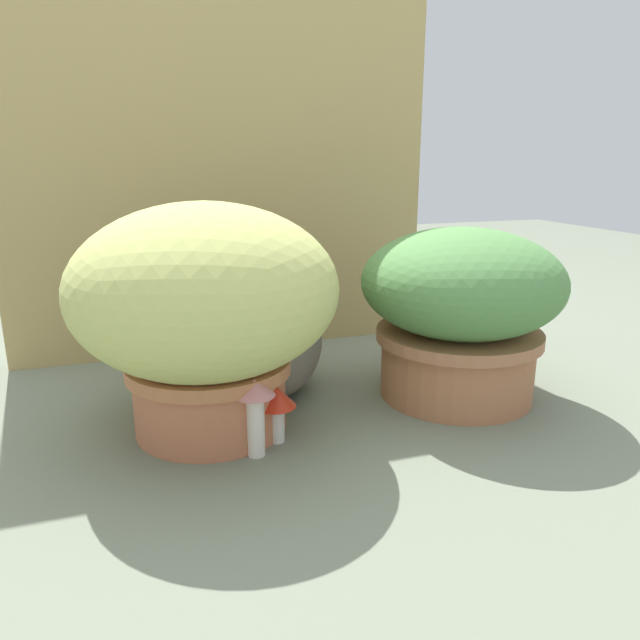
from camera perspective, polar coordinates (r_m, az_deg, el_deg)
ground_plane at (r=1.13m, az=-6.35°, el=-10.59°), size 6.00×6.00×0.00m
cardboard_backdrop at (r=1.53m, az=-9.31°, el=14.29°), size 1.07×0.03×0.93m
grass_planter at (r=1.07m, az=-10.93°, el=1.37°), size 0.48×0.48×0.42m
leafy_planter at (r=1.25m, az=13.36°, el=1.25°), size 0.41×0.41×0.36m
cat at (r=1.26m, az=-3.70°, el=-1.66°), size 0.32×0.32×0.32m
mushroom_ornament_red at (r=1.05m, az=-4.27°, el=-7.88°), size 0.07×0.07×0.11m
mushroom_ornament_pink at (r=1.00m, az=-6.29°, el=-8.02°), size 0.07×0.07×0.14m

